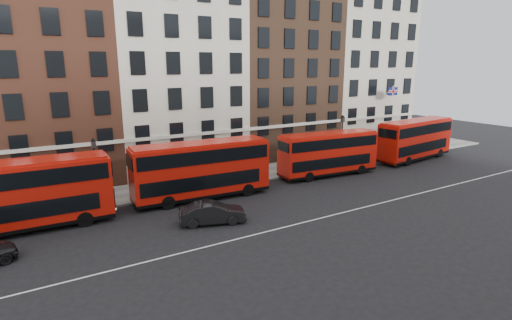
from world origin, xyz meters
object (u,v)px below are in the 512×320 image
bus_a (19,194)px  traffic_light (385,139)px  bus_b (201,169)px  bus_d (415,139)px  bus_c (328,153)px  car_front (212,213)px

bus_a → traffic_light: bus_a is taller
bus_b → bus_d: bus_b is taller
bus_c → bus_b: bearing=-174.8°
car_front → bus_b: bearing=2.6°
bus_a → bus_c: bearing=2.1°
bus_d → bus_a: bearing=173.6°
bus_a → bus_b: bearing=2.1°
bus_b → bus_d: 26.41m
bus_c → traffic_light: size_ratio=3.17×
bus_c → bus_d: 12.97m
bus_c → car_front: size_ratio=2.27×
bus_d → bus_c: bearing=173.6°
bus_c → traffic_light: bearing=15.7°
bus_a → traffic_light: (36.28, 1.87, -0.09)m
bus_b → bus_c: 13.44m
bus_a → bus_d: size_ratio=1.02×
car_front → bus_d: bearing=-61.1°
bus_b → bus_d: (26.41, -0.01, -0.05)m
bus_c → bus_d: bearing=5.2°
bus_b → traffic_light: bearing=7.9°
traffic_light → bus_b: bearing=-175.5°
bus_b → bus_d: bearing=3.3°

